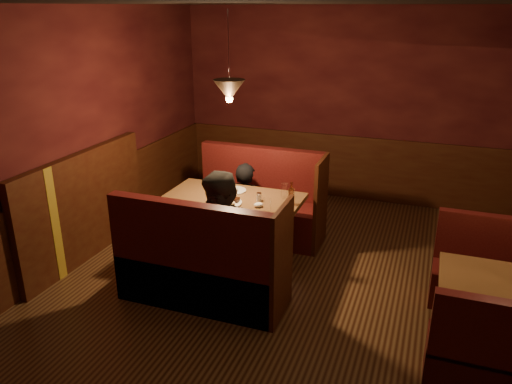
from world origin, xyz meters
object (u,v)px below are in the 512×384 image
(main_bench_far, at_px, (260,209))
(second_table, at_px, (508,299))
(main_bench_near, at_px, (201,271))
(diner_a, at_px, (245,189))
(main_table, at_px, (233,214))
(second_bench_far, at_px, (501,280))
(diner_b, at_px, (224,220))

(main_bench_far, xyz_separation_m, second_table, (2.82, -1.47, 0.12))
(main_bench_near, relative_size, diner_a, 1.23)
(main_table, bearing_deg, second_bench_far, 2.32)
(main_bench_far, xyz_separation_m, diner_b, (0.14, -1.50, 0.47))
(main_bench_near, distance_m, diner_b, 0.56)
(main_bench_near, xyz_separation_m, second_table, (2.82, 0.30, 0.12))
(main_bench_near, bearing_deg, diner_b, 62.19)
(main_bench_far, xyz_separation_m, diner_a, (-0.13, -0.19, 0.33))
(main_table, relative_size, second_table, 1.32)
(second_table, xyz_separation_m, second_bench_far, (0.03, 0.70, -0.20))
(second_table, distance_m, diner_b, 2.70)
(main_bench_far, bearing_deg, diner_a, -124.97)
(main_bench_far, height_order, second_bench_far, main_bench_far)
(main_bench_near, bearing_deg, diner_a, 94.89)
(second_table, bearing_deg, main_table, 168.30)
(second_bench_far, distance_m, diner_b, 2.85)
(main_table, bearing_deg, diner_b, -75.33)
(main_bench_near, bearing_deg, main_table, 91.13)
(second_table, xyz_separation_m, diner_a, (-2.95, 1.28, 0.21))
(main_table, distance_m, second_table, 2.90)
(main_bench_far, relative_size, diner_a, 1.23)
(second_bench_far, height_order, diner_a, diner_a)
(diner_b, bearing_deg, main_table, 102.29)
(main_table, relative_size, diner_b, 0.92)
(main_table, xyz_separation_m, second_table, (2.83, -0.59, -0.15))
(main_table, height_order, second_bench_far, main_table)
(main_bench_near, height_order, second_table, main_bench_near)
(main_bench_far, height_order, diner_a, diner_a)
(second_table, distance_m, diner_a, 3.22)
(diner_a, bearing_deg, diner_b, 104.35)
(diner_a, bearing_deg, main_bench_near, 97.22)
(main_bench_near, distance_m, diner_a, 1.61)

